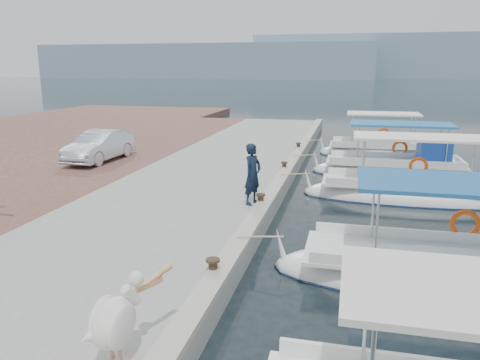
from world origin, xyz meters
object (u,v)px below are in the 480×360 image
fishing_caique_b (457,279)px  parked_car (100,146)px  fishing_caique_c (411,196)px  pelican (116,320)px  fishing_caique_d (396,171)px  fisherman (253,174)px  fishing_caique_e (378,153)px

fishing_caique_b → parked_car: (-12.99, 8.26, 1.03)m
fishing_caique_c → parked_car: bearing=173.0°
pelican → fishing_caique_c: bearing=65.6°
fishing_caique_d → fisherman: size_ratio=3.78×
fishing_caique_e → parked_car: bearing=-150.5°
fishing_caique_e → parked_car: fishing_caique_e is taller
fishing_caique_e → fisherman: fisherman is taller
parked_car → fishing_caique_d: bearing=12.9°
fishing_caique_e → fisherman: 12.65m
pelican → fisherman: 7.97m
fishing_caique_b → fishing_caique_d: size_ratio=1.14×
fishing_caique_c → parked_car: (-12.80, 1.57, 1.03)m
fishing_caique_b → fishing_caique_d: bearing=92.0°
fishing_caique_c → fishing_caique_b: bearing=-88.3°
fishing_caique_b → pelican: 7.22m
fisherman → parked_car: 9.34m
fishing_caique_d → fishing_caique_e: bearing=96.8°
fishing_caique_d → fisherman: 8.81m
fishing_caique_c → fishing_caique_e: bearing=94.9°
fishing_caique_c → fishing_caique_d: (-0.18, 3.88, 0.07)m
fishing_caique_d → fisherman: bearing=-122.9°
fishing_caique_b → fisherman: fisherman is taller
fishing_caique_b → fishing_caique_c: size_ratio=1.05×
fishing_caique_b → fishing_caique_d: same height
fishing_caique_b → parked_car: bearing=147.6°
fishing_caique_c → fishing_caique_e: same height
fishing_caique_c → fishing_caique_d: same height
pelican → fishing_caique_d: bearing=71.9°
fishing_caique_d → parked_car: fishing_caique_d is taller
fishing_caique_c → pelican: bearing=-114.4°
fishing_caique_e → parked_car: (-12.07, -6.84, 1.03)m
fishing_caique_e → pelican: size_ratio=4.01×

